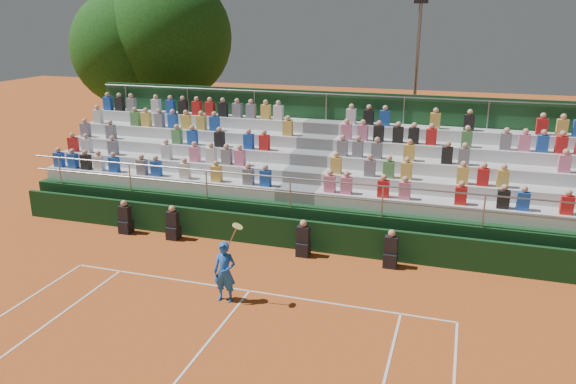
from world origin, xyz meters
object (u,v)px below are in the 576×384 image
(tree_west, at_px, (130,49))
(tennis_player, at_px, (225,272))
(tree_east, at_px, (168,37))
(floodlight_mast, at_px, (416,73))

(tree_west, bearing_deg, tennis_player, -50.75)
(tree_west, xyz_separation_m, tree_east, (1.92, 0.52, 0.57))
(tree_east, relative_size, floodlight_mast, 1.16)
(tennis_player, relative_size, tree_east, 0.24)
(tennis_player, xyz_separation_m, floodlight_mast, (3.34, 14.23, 3.87))
(tennis_player, bearing_deg, tree_west, 129.25)
(tree_west, height_order, tree_east, tree_east)
(tennis_player, xyz_separation_m, tree_west, (-10.95, 13.41, 4.75))
(tree_west, relative_size, tree_east, 0.91)
(tree_east, xyz_separation_m, floodlight_mast, (12.38, 0.30, -1.44))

